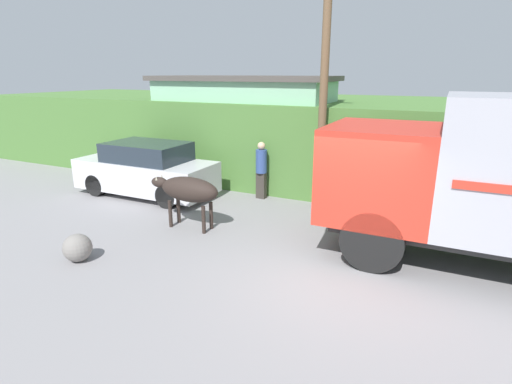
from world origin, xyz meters
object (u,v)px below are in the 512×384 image
Objects in this scene: brown_cow at (188,190)px; utility_pole at (324,89)px; parked_suv at (146,170)px; roadside_rock at (77,248)px; pedestrian_on_hill at (261,168)px.

brown_cow is 0.30× the size of utility_pole.
parked_suv reaches higher than brown_cow.
roadside_rock is (-0.96, -2.45, -0.66)m from brown_cow.
utility_pole is at bearing 9.54° from parked_suv.
roadside_rock is (-3.30, -5.31, -2.92)m from utility_pole.
parked_suv is (-2.71, 1.68, -0.16)m from brown_cow.
utility_pole is 10.99× the size of roadside_rock.
utility_pole is at bearing 58.11° from roadside_rock.
pedestrian_on_hill reaches higher than brown_cow.
brown_cow is at bearing 82.48° from pedestrian_on_hill.
utility_pole is at bearing 53.95° from brown_cow.
utility_pole reaches higher than brown_cow.
roadside_rock is at bearing -107.98° from brown_cow.
utility_pole is at bearing -177.36° from pedestrian_on_hill.
roadside_rock is at bearing -70.64° from parked_suv.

